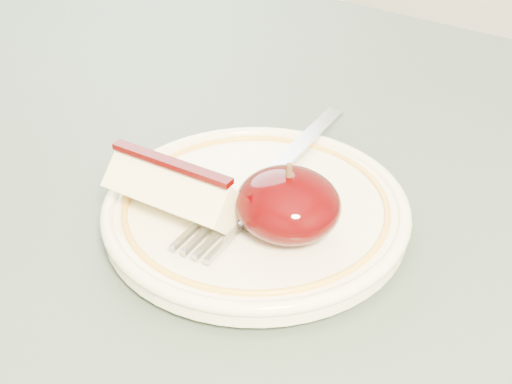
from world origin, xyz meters
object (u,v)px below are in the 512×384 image
Objects in this scene: apple_half at (288,204)px; fork at (269,177)px; table at (121,307)px; plate at (256,210)px.

fork is at bearing 136.49° from apple_half.
table is 0.18m from apple_half.
apple_half is (0.12, 0.03, 0.13)m from table.
table is 14.01× the size of apple_half.
table is at bearing 124.00° from fork.
fork is at bearing 106.28° from plate.
plate is at bearing 25.27° from table.
fork is (-0.04, 0.04, -0.01)m from apple_half.
fork is at bearing 39.00° from table.
apple_half reaches higher than fork.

